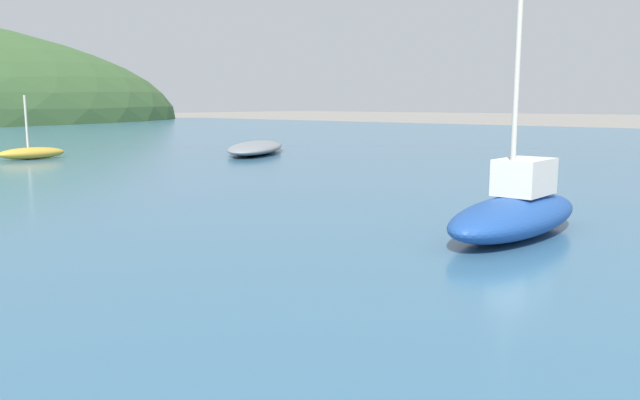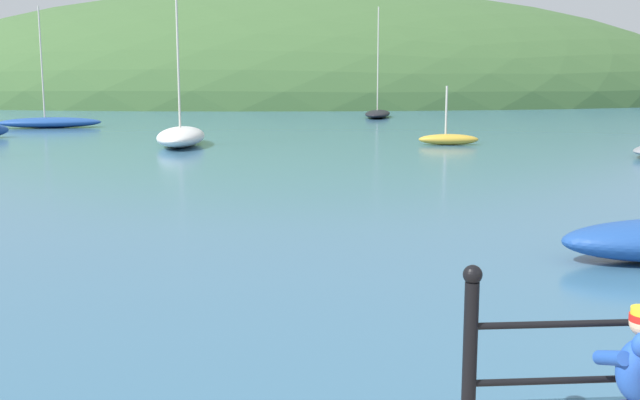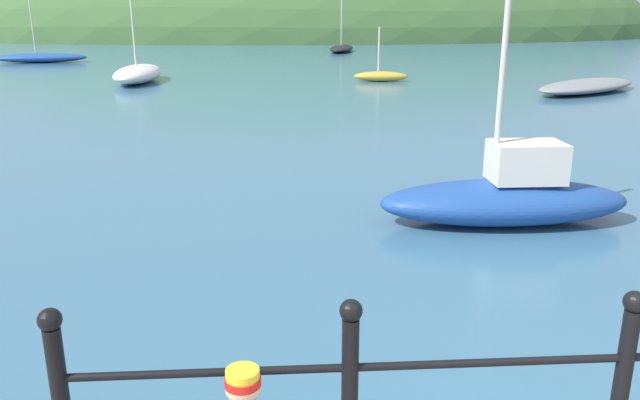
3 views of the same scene
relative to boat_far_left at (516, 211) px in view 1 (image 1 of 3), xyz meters
The scene contains 3 objects.
boat_far_left is the anchor object (origin of this frame).
boat_white_sailboat 14.42m from the boat_far_left, 60.22° to the left, with size 4.99×4.23×0.40m.
boat_mid_harbor 16.19m from the boat_far_left, 86.29° to the left, with size 2.06×0.84×1.97m.
Camera 1 is at (-6.71, 2.48, 1.84)m, focal length 35.00 mm.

